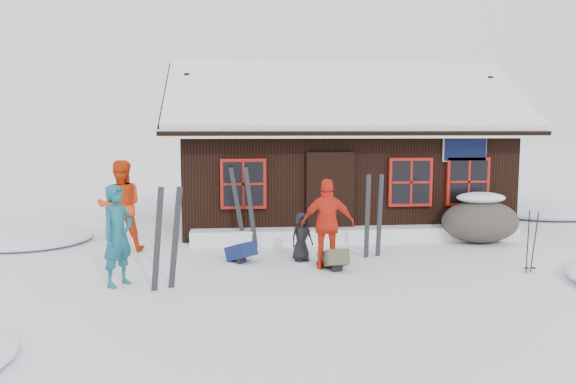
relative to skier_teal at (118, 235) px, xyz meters
name	(u,v)px	position (x,y,z in m)	size (l,w,h in m)	color
ground	(306,267)	(3.26, 0.89, -0.84)	(120.00, 120.00, 0.00)	white
mountain_hut	(335,166)	(4.76, 5.88, 0.73)	(8.90, 6.09, 4.42)	black
snow_drift	(357,234)	(4.76, 3.14, -0.67)	(7.60, 0.60, 0.35)	white
snow_mounds	(367,245)	(4.91, 2.76, -0.84)	(20.60, 13.20, 0.48)	white
skier_teal	(118,235)	(0.00, 0.00, 0.00)	(0.62, 0.40, 1.69)	#155767
skier_orange_left	(121,206)	(-0.45, 2.69, 0.13)	(0.94, 0.74, 1.94)	red
skier_orange_right	(328,224)	(3.65, 0.75, 0.00)	(0.99, 0.41, 1.69)	red
skier_crouched	(302,237)	(3.24, 1.40, -0.36)	(0.47, 0.31, 0.96)	black
boulder	(480,220)	(7.53, 2.76, -0.32)	(1.77, 1.32, 1.04)	#4D473E
ski_pair_left	(167,240)	(0.82, -0.28, -0.03)	(0.54, 0.20, 1.73)	black
ski_pair_mid	(244,208)	(2.17, 2.97, 0.01)	(0.63, 0.29, 1.81)	black
ski_pair_right	(373,217)	(4.74, 1.61, -0.03)	(0.42, 0.15, 1.73)	black
ski_poles	(531,243)	(7.26, 0.09, -0.30)	(0.21, 0.10, 1.17)	black
backpack_blue	(241,255)	(2.06, 1.45, -0.70)	(0.39, 0.52, 0.28)	#121D4F
backpack_olive	(335,262)	(3.78, 0.65, -0.70)	(0.40, 0.53, 0.29)	#474A34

